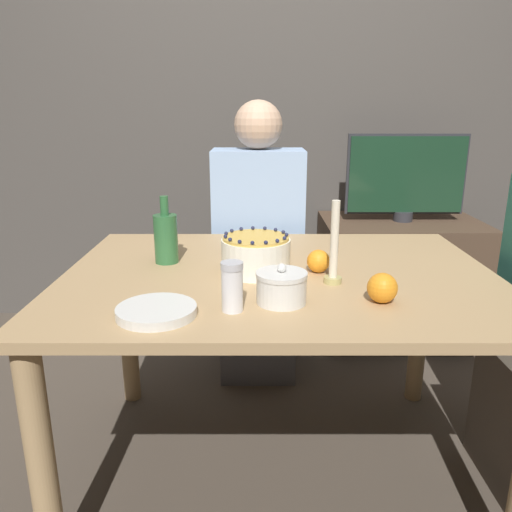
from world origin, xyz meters
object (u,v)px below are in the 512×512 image
object	(u,v)px
bottle	(166,237)
person_man_blue_shirt	(258,261)
cake	(256,255)
tv_monitor	(406,176)
candle	(334,251)
sugar_bowl	(282,287)
sugar_shaker	(232,286)

from	to	relation	value
bottle	person_man_blue_shirt	world-z (taller)	person_man_blue_shirt
cake	person_man_blue_shirt	size ratio (longest dim) A/B	0.17
bottle	tv_monitor	world-z (taller)	tv_monitor
candle	tv_monitor	xyz separation A→B (m)	(0.55, 1.19, 0.06)
sugar_bowl	tv_monitor	xyz separation A→B (m)	(0.71, 1.34, 0.12)
sugar_bowl	tv_monitor	size ratio (longest dim) A/B	0.22
candle	tv_monitor	world-z (taller)	tv_monitor
cake	bottle	distance (m)	0.32
sugar_shaker	tv_monitor	xyz separation A→B (m)	(0.83, 1.40, 0.09)
sugar_bowl	person_man_blue_shirt	world-z (taller)	person_man_blue_shirt
bottle	candle	bearing A→B (deg)	-21.50
sugar_bowl	candle	world-z (taller)	candle
cake	sugar_bowl	xyz separation A→B (m)	(0.07, -0.25, -0.01)
sugar_shaker	bottle	size ratio (longest dim) A/B	0.58
sugar_bowl	sugar_shaker	world-z (taller)	sugar_shaker
cake	bottle	bearing A→B (deg)	159.96
sugar_shaker	candle	size ratio (longest dim) A/B	0.52
candle	tv_monitor	bearing A→B (deg)	65.24
person_man_blue_shirt	tv_monitor	distance (m)	0.92
bottle	sugar_shaker	bearing A→B (deg)	-60.32
sugar_bowl	bottle	bearing A→B (deg)	135.33
sugar_shaker	person_man_blue_shirt	xyz separation A→B (m)	(0.07, 1.01, -0.24)
person_man_blue_shirt	candle	bearing A→B (deg)	105.21
candle	person_man_blue_shirt	size ratio (longest dim) A/B	0.20
sugar_bowl	person_man_blue_shirt	size ratio (longest dim) A/B	0.11
sugar_bowl	person_man_blue_shirt	distance (m)	0.98
bottle	tv_monitor	xyz separation A→B (m)	(1.07, 0.98, 0.07)
sugar_shaker	bottle	world-z (taller)	bottle
cake	sugar_bowl	bearing A→B (deg)	-74.99
sugar_shaker	candle	xyz separation A→B (m)	(0.29, 0.21, 0.03)
candle	bottle	xyz separation A→B (m)	(-0.52, 0.21, -0.01)
candle	sugar_shaker	bearing A→B (deg)	-143.54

